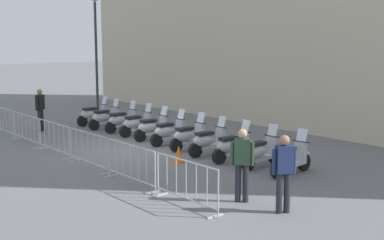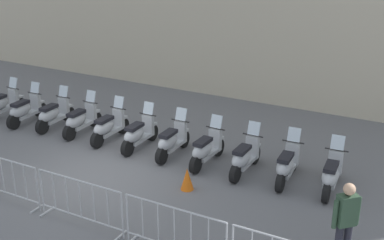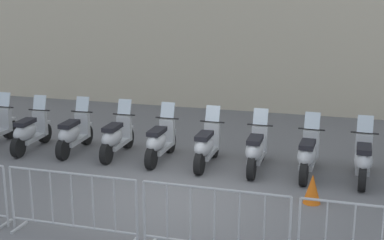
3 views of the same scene
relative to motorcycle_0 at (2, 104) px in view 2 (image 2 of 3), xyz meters
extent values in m
plane|color=slate|center=(5.49, -1.62, -0.45)|extent=(120.00, 120.00, 0.00)
cylinder|color=black|center=(-0.02, 0.70, -0.21)|extent=(0.16, 0.48, 0.48)
cube|color=#B7BABC|center=(0.00, 0.08, -0.17)|extent=(0.31, 0.88, 0.10)
cube|color=#B7BABC|center=(-0.02, 0.51, 0.10)|extent=(0.34, 0.15, 0.60)
cylinder|color=black|center=(-0.02, 0.51, 0.43)|extent=(0.56, 0.05, 0.04)
cube|color=silver|center=(-0.02, 0.56, 0.61)|extent=(0.32, 0.15, 0.35)
cube|color=#B7BABC|center=(-0.02, 0.70, 0.06)|extent=(0.21, 0.33, 0.06)
cylinder|color=black|center=(1.03, 0.68, -0.21)|extent=(0.18, 0.49, 0.48)
cylinder|color=black|center=(1.14, -0.56, -0.21)|extent=(0.18, 0.49, 0.48)
cube|color=#B7BABC|center=(1.08, 0.06, -0.17)|extent=(0.36, 0.89, 0.10)
ellipsoid|color=#B7BABC|center=(1.11, -0.22, 0.07)|extent=(0.44, 0.87, 0.40)
cube|color=black|center=(1.11, -0.19, 0.29)|extent=(0.33, 0.62, 0.10)
cube|color=#B7BABC|center=(1.04, 0.49, 0.10)|extent=(0.35, 0.17, 0.60)
cylinder|color=black|center=(1.04, 0.49, 0.43)|extent=(0.56, 0.09, 0.04)
cube|color=silver|center=(1.04, 0.54, 0.61)|extent=(0.33, 0.17, 0.35)
cube|color=#B7BABC|center=(1.03, 0.68, 0.06)|extent=(0.23, 0.34, 0.06)
cylinder|color=black|center=(2.11, 0.86, -0.21)|extent=(0.18, 0.49, 0.48)
cylinder|color=black|center=(2.21, -0.38, -0.21)|extent=(0.18, 0.49, 0.48)
cube|color=#B7BABC|center=(2.16, 0.24, -0.17)|extent=(0.35, 0.89, 0.10)
ellipsoid|color=#B7BABC|center=(2.18, -0.04, 0.07)|extent=(0.42, 0.87, 0.40)
cube|color=black|center=(2.18, -0.01, 0.29)|extent=(0.33, 0.62, 0.10)
cube|color=#B7BABC|center=(2.13, 0.67, 0.10)|extent=(0.35, 0.17, 0.60)
cylinder|color=black|center=(2.13, 0.67, 0.43)|extent=(0.56, 0.08, 0.04)
cube|color=silver|center=(2.13, 0.72, 0.61)|extent=(0.33, 0.16, 0.35)
cube|color=#B7BABC|center=(2.11, 0.86, 0.06)|extent=(0.22, 0.33, 0.06)
cylinder|color=black|center=(3.21, 0.91, -0.21)|extent=(0.17, 0.49, 0.48)
cylinder|color=black|center=(3.28, -0.33, -0.21)|extent=(0.17, 0.49, 0.48)
cube|color=#B7BABC|center=(3.25, 0.29, -0.17)|extent=(0.33, 0.88, 0.10)
ellipsoid|color=#B7BABC|center=(3.26, 0.01, 0.07)|extent=(0.40, 0.86, 0.40)
cube|color=black|center=(3.26, 0.04, 0.29)|extent=(0.31, 0.61, 0.10)
cube|color=#B7BABC|center=(3.22, 0.73, 0.10)|extent=(0.35, 0.16, 0.60)
cylinder|color=black|center=(3.22, 0.73, 0.43)|extent=(0.56, 0.07, 0.04)
cube|color=silver|center=(3.22, 0.77, 0.61)|extent=(0.33, 0.16, 0.35)
cube|color=#B7BABC|center=(3.21, 0.91, 0.06)|extent=(0.22, 0.33, 0.06)
cylinder|color=black|center=(4.31, 0.91, -0.21)|extent=(0.16, 0.48, 0.48)
cylinder|color=black|center=(4.35, -0.33, -0.21)|extent=(0.16, 0.48, 0.48)
cube|color=#B7BABC|center=(4.33, 0.29, -0.17)|extent=(0.31, 0.88, 0.10)
ellipsoid|color=#B7BABC|center=(4.34, 0.01, 0.07)|extent=(0.39, 0.85, 0.40)
cube|color=black|center=(4.34, 0.04, 0.29)|extent=(0.30, 0.61, 0.10)
cube|color=#B7BABC|center=(4.32, 0.72, 0.10)|extent=(0.34, 0.15, 0.60)
cylinder|color=black|center=(4.32, 0.72, 0.43)|extent=(0.56, 0.05, 0.04)
cube|color=silver|center=(4.32, 0.77, 0.61)|extent=(0.32, 0.15, 0.35)
cube|color=#B7BABC|center=(4.31, 0.91, 0.06)|extent=(0.21, 0.33, 0.06)
cylinder|color=black|center=(5.39, 0.91, -0.21)|extent=(0.16, 0.48, 0.48)
cylinder|color=black|center=(5.44, -0.33, -0.21)|extent=(0.16, 0.48, 0.48)
cube|color=#B7BABC|center=(5.42, 0.29, -0.17)|extent=(0.31, 0.88, 0.10)
ellipsoid|color=#B7BABC|center=(5.43, 0.01, 0.07)|extent=(0.39, 0.85, 0.40)
cube|color=black|center=(5.43, 0.05, 0.29)|extent=(0.30, 0.61, 0.10)
cube|color=#B7BABC|center=(5.40, 0.73, 0.10)|extent=(0.34, 0.15, 0.60)
cylinder|color=black|center=(5.40, 0.73, 0.43)|extent=(0.56, 0.06, 0.04)
cube|color=silver|center=(5.40, 0.78, 0.61)|extent=(0.32, 0.15, 0.35)
cube|color=#B7BABC|center=(5.39, 0.91, 0.06)|extent=(0.21, 0.33, 0.06)
cylinder|color=black|center=(6.47, 0.97, -0.21)|extent=(0.17, 0.49, 0.48)
cylinder|color=black|center=(6.53, -0.27, -0.21)|extent=(0.17, 0.49, 0.48)
cube|color=#B7BABC|center=(6.50, 0.35, -0.17)|extent=(0.33, 0.88, 0.10)
ellipsoid|color=#B7BABC|center=(6.52, 0.07, 0.07)|extent=(0.41, 0.86, 0.40)
cube|color=black|center=(6.51, 0.10, 0.29)|extent=(0.31, 0.61, 0.10)
cube|color=#B7BABC|center=(6.48, 0.78, 0.10)|extent=(0.35, 0.16, 0.60)
cylinder|color=black|center=(6.48, 0.78, 0.43)|extent=(0.56, 0.07, 0.04)
cube|color=silver|center=(6.47, 0.83, 0.61)|extent=(0.33, 0.16, 0.35)
cube|color=#B7BABC|center=(6.47, 0.97, 0.06)|extent=(0.22, 0.33, 0.06)
cylinder|color=black|center=(7.59, 0.96, -0.21)|extent=(0.14, 0.48, 0.48)
cylinder|color=black|center=(7.59, -0.28, -0.21)|extent=(0.14, 0.48, 0.48)
cube|color=#B7BABC|center=(7.59, 0.34, -0.17)|extent=(0.28, 0.87, 0.10)
ellipsoid|color=#B7BABC|center=(7.59, 0.07, 0.07)|extent=(0.36, 0.84, 0.40)
cube|color=black|center=(7.59, 0.10, 0.29)|extent=(0.28, 0.60, 0.10)
cube|color=#B7BABC|center=(7.59, 0.78, 0.10)|extent=(0.34, 0.14, 0.60)
cylinder|color=black|center=(7.59, 0.78, 0.43)|extent=(0.56, 0.04, 0.04)
cube|color=silver|center=(7.59, 0.83, 0.61)|extent=(0.32, 0.14, 0.35)
cube|color=#B7BABC|center=(7.59, 0.96, 0.06)|extent=(0.20, 0.32, 0.06)
cylinder|color=black|center=(8.66, 1.02, -0.21)|extent=(0.15, 0.48, 0.48)
cylinder|color=black|center=(8.68, -0.22, -0.21)|extent=(0.15, 0.48, 0.48)
cube|color=#B7BABC|center=(8.67, 0.40, -0.17)|extent=(0.30, 0.87, 0.10)
ellipsoid|color=#B7BABC|center=(8.68, 0.12, 0.07)|extent=(0.38, 0.85, 0.40)
cube|color=black|center=(8.68, 0.15, 0.29)|extent=(0.29, 0.61, 0.10)
cube|color=#B7BABC|center=(8.66, 0.84, 0.10)|extent=(0.34, 0.15, 0.60)
cylinder|color=black|center=(8.66, 0.84, 0.43)|extent=(0.56, 0.05, 0.04)
cube|color=silver|center=(8.66, 0.89, 0.61)|extent=(0.32, 0.15, 0.35)
cube|color=#B7BABC|center=(8.66, 1.02, 0.06)|extent=(0.21, 0.32, 0.06)
cylinder|color=black|center=(9.69, 1.15, -0.21)|extent=(0.19, 0.49, 0.48)
cylinder|color=black|center=(9.81, -0.09, -0.21)|extent=(0.19, 0.49, 0.48)
cube|color=#B7BABC|center=(9.75, 0.53, -0.17)|extent=(0.36, 0.89, 0.10)
ellipsoid|color=#B7BABC|center=(9.78, 0.25, 0.07)|extent=(0.44, 0.87, 0.40)
cube|color=black|center=(9.77, 0.28, 0.29)|extent=(0.34, 0.62, 0.10)
cube|color=#B7BABC|center=(9.71, 0.96, 0.10)|extent=(0.35, 0.17, 0.60)
cylinder|color=black|center=(9.71, 0.96, 0.43)|extent=(0.56, 0.09, 0.04)
cube|color=silver|center=(9.70, 1.01, 0.61)|extent=(0.33, 0.17, 0.35)
cube|color=#B7BABC|center=(9.69, 1.15, 0.06)|extent=(0.23, 0.34, 0.06)
cylinder|color=black|center=(10.77, 1.21, -0.21)|extent=(0.19, 0.49, 0.48)
cylinder|color=black|center=(10.90, -0.03, -0.21)|extent=(0.19, 0.49, 0.48)
cube|color=#B7BABC|center=(10.83, 0.59, -0.17)|extent=(0.37, 0.89, 0.10)
ellipsoid|color=#B7BABC|center=(10.86, 0.31, 0.07)|extent=(0.45, 0.87, 0.40)
cube|color=black|center=(10.86, 0.34, 0.29)|extent=(0.34, 0.63, 0.10)
cube|color=#B7BABC|center=(10.79, 1.02, 0.10)|extent=(0.35, 0.18, 0.60)
cylinder|color=black|center=(10.79, 1.02, 0.43)|extent=(0.56, 0.10, 0.04)
cube|color=silver|center=(10.78, 1.07, 0.61)|extent=(0.33, 0.17, 0.35)
cube|color=#B7BABC|center=(10.77, 1.21, 0.06)|extent=(0.23, 0.34, 0.06)
cube|color=#B2B5B7|center=(5.42, -3.63, -0.43)|extent=(0.06, 0.44, 0.04)
cylinder|color=#B2B5B7|center=(5.51, -3.62, 0.07)|extent=(0.04, 0.04, 1.05)
cylinder|color=#B2B5B7|center=(4.43, -3.67, 0.60)|extent=(2.15, 0.12, 0.04)
cylinder|color=#B2B5B7|center=(4.43, -3.67, -0.27)|extent=(2.15, 0.12, 0.04)
cylinder|color=#B2B5B7|center=(4.43, -3.67, 0.16)|extent=(0.02, 0.02, 0.87)
cylinder|color=#B2B5B7|center=(4.79, -3.65, 0.16)|extent=(0.02, 0.02, 0.87)
cylinder|color=#B2B5B7|center=(5.15, -3.64, 0.16)|extent=(0.02, 0.02, 0.87)
cube|color=#B2B5B7|center=(5.72, -3.62, -0.43)|extent=(0.06, 0.44, 0.04)
cube|color=#B2B5B7|center=(7.70, -3.54, -0.43)|extent=(0.06, 0.44, 0.04)
cylinder|color=#B2B5B7|center=(5.63, -3.62, 0.07)|extent=(0.04, 0.04, 1.05)
cylinder|color=#B2B5B7|center=(7.78, -3.54, 0.07)|extent=(0.04, 0.04, 1.05)
cylinder|color=#B2B5B7|center=(6.71, -3.58, 0.60)|extent=(2.15, 0.12, 0.04)
cylinder|color=#B2B5B7|center=(6.71, -3.58, -0.27)|extent=(2.15, 0.12, 0.04)
cylinder|color=#B2B5B7|center=(5.99, -3.61, 0.16)|extent=(0.02, 0.02, 0.87)
cylinder|color=#B2B5B7|center=(6.35, -3.59, 0.16)|extent=(0.02, 0.02, 0.87)
cylinder|color=#B2B5B7|center=(6.71, -3.58, 0.16)|extent=(0.02, 0.02, 0.87)
cylinder|color=#B2B5B7|center=(7.07, -3.56, 0.16)|extent=(0.02, 0.02, 0.87)
cylinder|color=#B2B5B7|center=(7.42, -3.55, 0.16)|extent=(0.02, 0.02, 0.87)
cube|color=#B2B5B7|center=(7.99, -3.53, -0.43)|extent=(0.06, 0.44, 0.04)
cylinder|color=#B2B5B7|center=(7.90, -3.53, 0.07)|extent=(0.04, 0.04, 1.05)
cylinder|color=#B2B5B7|center=(8.98, -3.49, 0.60)|extent=(2.15, 0.12, 0.04)
cylinder|color=#B2B5B7|center=(8.26, -3.52, 0.16)|extent=(0.02, 0.02, 0.87)
cylinder|color=#B2B5B7|center=(8.62, -3.50, 0.16)|extent=(0.02, 0.02, 0.87)
cylinder|color=#B2B5B7|center=(8.98, -3.49, 0.16)|extent=(0.02, 0.02, 0.87)
cylinder|color=#B2B5B7|center=(9.34, -3.47, 0.16)|extent=(0.02, 0.02, 0.87)
cylinder|color=#B2B5B7|center=(9.70, -3.46, 0.16)|extent=(0.02, 0.02, 0.87)
cube|color=#2D4733|center=(11.81, -2.20, 0.75)|extent=(0.41, 0.41, 0.60)
sphere|color=tan|center=(11.81, -2.20, 1.17)|extent=(0.22, 0.22, 0.22)
cylinder|color=#2D4733|center=(11.97, -2.03, 0.70)|extent=(0.09, 0.09, 0.55)
cylinder|color=#2D4733|center=(11.65, -2.37, 0.70)|extent=(0.09, 0.09, 0.55)
cone|color=orange|center=(7.84, -1.12, -0.18)|extent=(0.32, 0.32, 0.55)
camera|label=1|loc=(20.40, -10.25, 3.35)|focal=48.81mm
camera|label=2|loc=(13.32, -10.20, 5.40)|focal=46.42mm
camera|label=3|loc=(8.65, -10.38, 3.38)|focal=49.90mm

